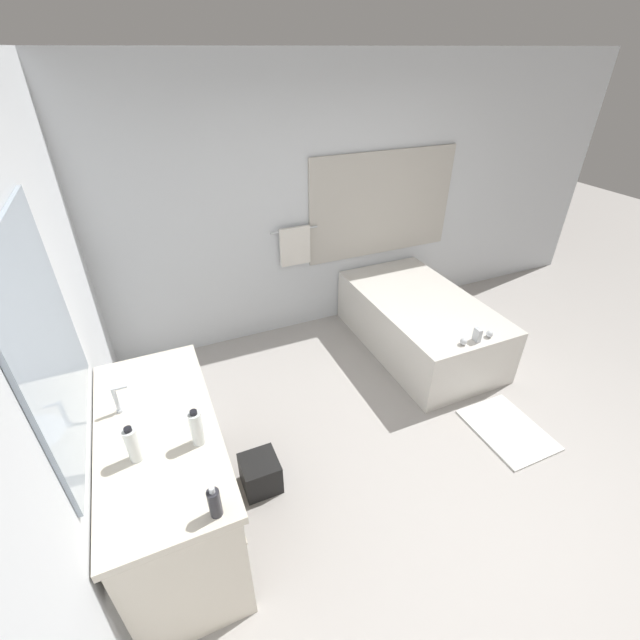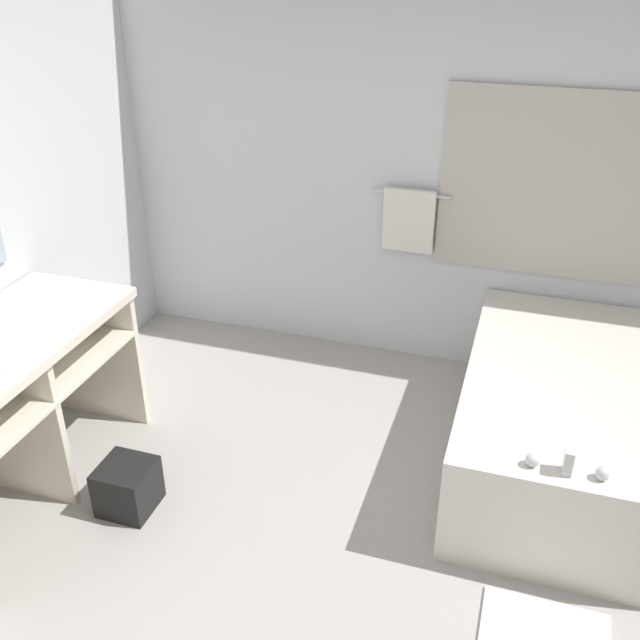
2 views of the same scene
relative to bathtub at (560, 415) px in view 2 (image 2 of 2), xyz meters
name	(u,v)px [view 2 (image 2 of 2)]	position (x,y,z in m)	size (l,w,h in m)	color
ground_plane	(363,620)	(-0.72, -1.31, -0.31)	(16.00, 16.00, 0.00)	#A8A39E
wall_back_with_blinds	(469,164)	(-0.70, 0.92, 1.03)	(7.40, 0.13, 2.70)	silver
vanity_counter	(6,386)	(-2.58, -1.04, 0.33)	(0.65, 1.46, 0.89)	beige
bathtub	(560,415)	(0.00, 0.00, 0.00)	(1.00, 1.77, 0.69)	silver
waste_bin	(128,487)	(-2.02, -1.00, -0.19)	(0.26, 0.26, 0.26)	black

